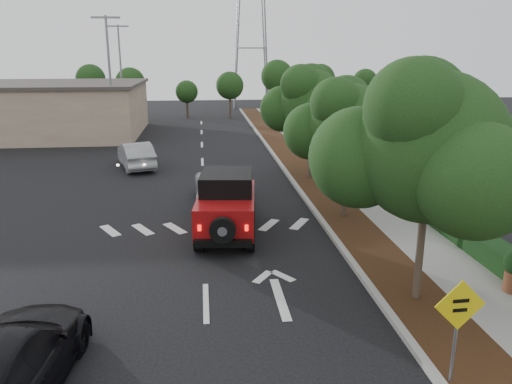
{
  "coord_description": "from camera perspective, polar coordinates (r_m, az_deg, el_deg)",
  "views": [
    {
      "loc": [
        0.02,
        -12.08,
        6.41
      ],
      "look_at": [
        1.67,
        3.0,
        2.18
      ],
      "focal_mm": 35.0,
      "sensor_mm": 36.0,
      "label": 1
    }
  ],
  "objects": [
    {
      "name": "commercial_building",
      "position": [
        45.24,
        -27.25,
        8.28
      ],
      "size": [
        22.0,
        12.0,
        4.0
      ],
      "primitive_type": "cube",
      "color": "gray",
      "rests_on": "ground"
    },
    {
      "name": "ground",
      "position": [
        13.68,
        -5.74,
        -12.47
      ],
      "size": [
        120.0,
        120.0,
        0.0
      ],
      "primitive_type": "plane",
      "color": "black",
      "rests_on": "ground"
    },
    {
      "name": "red_jeep",
      "position": [
        18.06,
        -3.35,
        -1.33
      ],
      "size": [
        2.41,
        4.62,
        2.3
      ],
      "rotation": [
        0.0,
        0.0,
        -0.11
      ],
      "color": "black",
      "rests_on": "ground"
    },
    {
      "name": "light_pole_b",
      "position": [
        51.05,
        -14.8,
        7.85
      ],
      "size": [
        2.0,
        0.22,
        9.0
      ],
      "primitive_type": null,
      "color": "slate",
      "rests_on": "ground"
    },
    {
      "name": "street_tree_near",
      "position": [
        14.36,
        17.74,
        -11.74
      ],
      "size": [
        3.8,
        3.8,
        5.92
      ],
      "primitive_type": null,
      "color": "#163210",
      "rests_on": "ground"
    },
    {
      "name": "hedge",
      "position": [
        26.36,
        13.63,
        1.94
      ],
      "size": [
        0.8,
        70.0,
        0.8
      ],
      "primitive_type": "cube",
      "color": "black",
      "rests_on": "ground"
    },
    {
      "name": "silver_sedan_oncoming",
      "position": [
        29.7,
        -13.55,
        4.14
      ],
      "size": [
        2.77,
        4.8,
        1.5
      ],
      "primitive_type": "imported",
      "rotation": [
        0.0,
        0.0,
        3.42
      ],
      "color": "#989B9F",
      "rests_on": "ground"
    },
    {
      "name": "transmission_tower",
      "position": [
        60.72,
        -0.56,
        9.51
      ],
      "size": [
        7.0,
        4.0,
        28.0
      ],
      "primitive_type": null,
      "color": "slate",
      "rests_on": "ground"
    },
    {
      "name": "speed_hump_sign",
      "position": [
        10.57,
        22.11,
        -13.19
      ],
      "size": [
        1.04,
        0.1,
        2.21
      ],
      "rotation": [
        0.0,
        0.0,
        0.04
      ],
      "color": "slate",
      "rests_on": "ground"
    },
    {
      "name": "light_pole_a",
      "position": [
        39.16,
        -15.81,
        5.56
      ],
      "size": [
        2.0,
        0.22,
        9.0
      ],
      "primitive_type": null,
      "color": "slate",
      "rests_on": "ground"
    },
    {
      "name": "parked_suv",
      "position": [
        40.78,
        -21.05,
        6.54
      ],
      "size": [
        4.45,
        2.13,
        1.47
      ],
      "primitive_type": "imported",
      "rotation": [
        0.0,
        0.0,
        1.48
      ],
      "color": "#B1B4B9",
      "rests_on": "ground"
    },
    {
      "name": "sidewalk",
      "position": [
        26.0,
        10.68,
        1.16
      ],
      "size": [
        2.0,
        70.0,
        0.12
      ],
      "primitive_type": "cube",
      "color": "gray",
      "rests_on": "ground"
    },
    {
      "name": "street_tree_mid",
      "position": [
        20.43,
        9.95,
        -2.96
      ],
      "size": [
        3.2,
        3.2,
        5.32
      ],
      "primitive_type": null,
      "color": "#163210",
      "rests_on": "ground"
    },
    {
      "name": "silver_suv_ahead",
      "position": [
        21.93,
        -4.02,
        0.36
      ],
      "size": [
        2.34,
        4.88,
        1.34
      ],
      "primitive_type": "imported",
      "rotation": [
        0.0,
        0.0,
        0.02
      ],
      "color": "#A3A5AA",
      "rests_on": "ground"
    },
    {
      "name": "planting_strip",
      "position": [
        25.52,
        6.59,
        1.06
      ],
      "size": [
        1.8,
        70.0,
        0.12
      ],
      "primitive_type": "cube",
      "color": "black",
      "rests_on": "ground"
    },
    {
      "name": "black_suv_oncoming",
      "position": [
        10.91,
        -27.01,
        -17.45
      ],
      "size": [
        2.48,
        5.44,
        1.54
      ],
      "primitive_type": "imported",
      "rotation": [
        0.0,
        0.0,
        3.08
      ],
      "color": "black",
      "rests_on": "ground"
    },
    {
      "name": "street_tree_far",
      "position": [
        26.48,
        6.11,
        1.47
      ],
      "size": [
        3.4,
        3.4,
        5.62
      ],
      "primitive_type": null,
      "color": "#163210",
      "rests_on": "ground"
    },
    {
      "name": "curb",
      "position": [
        25.32,
        4.38,
        1.03
      ],
      "size": [
        0.2,
        70.0,
        0.15
      ],
      "primitive_type": "cube",
      "color": "#9E9B93",
      "rests_on": "ground"
    }
  ]
}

